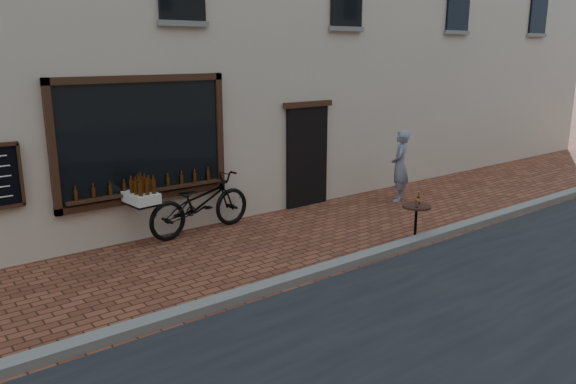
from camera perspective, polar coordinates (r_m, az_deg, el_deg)
ground at (r=9.03m, az=6.68°, el=-7.89°), size 90.00×90.00×0.00m
kerb at (r=9.14m, az=5.81°, el=-7.18°), size 90.00×0.25×0.12m
cargo_bicycle at (r=10.74m, az=-9.12°, el=-1.08°), size 2.58×0.96×1.23m
bistro_table at (r=10.44m, az=12.89°, el=-2.35°), size 0.52×0.52×0.89m
pedestrian at (r=13.11m, az=11.31°, el=2.62°), size 0.71×0.67×1.64m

